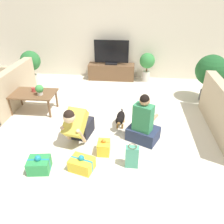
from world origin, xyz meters
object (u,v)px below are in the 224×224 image
Objects in this scene: person_kneeling at (78,125)px; gift_box_a at (39,165)px; coffee_table at (33,95)px; gift_box_b at (82,164)px; sofa_left at (2,93)px; gift_bag_a at (132,157)px; tabletop_plant at (39,89)px; tv_console at (111,72)px; person_sitting at (143,125)px; gift_box_c at (104,147)px; potted_plant_back_right at (147,63)px; potted_plant_corner_left at (31,62)px; tv at (111,54)px; mug at (34,90)px; potted_plant_corner_right at (211,72)px; dog at (120,118)px.

person_kneeling is 0.92m from gift_box_a.
coffee_table is 2.41× the size of gift_box_b.
gift_bag_a is (2.97, -1.69, -0.13)m from sofa_left.
person_kneeling is at bearing 62.14° from gift_box_a.
gift_box_a is 1.56× the size of tabletop_plant.
tabletop_plant is at bearing -120.80° from tv_console.
person_sitting is 0.80m from gift_box_c.
potted_plant_corner_left is (-3.16, -0.52, 0.08)m from potted_plant_back_right.
tv_console is at bearing 59.20° from tabletop_plant.
sofa_left reaches higher than gift_box_c.
tabletop_plant is at bearing 127.36° from gift_box_b.
tv is 1.04m from potted_plant_back_right.
gift_box_c is at bearing 150.40° from gift_bag_a.
gift_box_a is 1.39m from gift_bag_a.
tv is 3.71m from gift_bag_a.
tv_console is 3.66m from gift_bag_a.
mug is 0.54× the size of tabletop_plant.
potted_plant_corner_right reaches higher than gift_box_a.
mug reaches higher than gift_box_b.
mug is at bearing -167.61° from potted_plant_corner_right.
gift_bag_a is at bearing 10.61° from gift_box_b.
potted_plant_corner_right reaches higher than potted_plant_corner_left.
coffee_table is 2.65m from gift_bag_a.
coffee_table is at bearing 78.30° from sofa_left.
tv reaches higher than person_kneeling.
potted_plant_corner_left is 2.30× the size of gift_box_b.
gift_box_a is at bearing -114.33° from potted_plant_back_right.
coffee_table is 0.88× the size of potted_plant_corner_right.
tabletop_plant reaches higher than dog.
sofa_left is 1.49× the size of tv_console.
dog is at bearing 102.89° from gift_bag_a.
gift_bag_a is at bearing -79.34° from tv.
sofa_left is 1.79× the size of potted_plant_corner_right.
gift_bag_a is (0.95, -0.56, -0.15)m from person_kneeling.
mug is at bearing -141.83° from potted_plant_back_right.
tv is at bearing -90.00° from tv_console.
gift_box_a is 0.86× the size of gift_box_b.
potted_plant_corner_left is at bearing 114.91° from mug.
dog is (2.73, -0.61, -0.12)m from sofa_left.
potted_plant_back_right is at bearing 84.55° from gift_bag_a.
gift_box_b is at bearing -91.01° from tv.
tabletop_plant is (-1.28, -2.15, -0.20)m from tv.
person_sitting is 0.72m from gift_bag_a.
tv is 3.80m from gift_box_b.
gift_bag_a is at bearing -36.56° from tabletop_plant.
person_sitting reaches higher than gift_box_c.
gift_bag_a is (1.37, 0.23, 0.08)m from gift_box_a.
person_sitting is at bearing 17.42° from person_kneeling.
potted_plant_corner_left is at bearing 114.08° from gift_box_a.
mug is (0.01, 0.07, 0.09)m from coffee_table.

